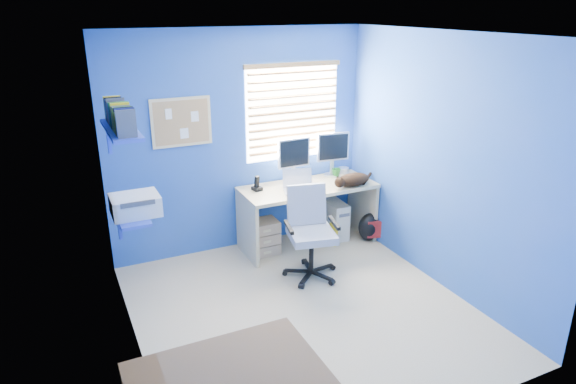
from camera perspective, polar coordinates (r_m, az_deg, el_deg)
name	(u,v)px	position (r m, az deg, el deg)	size (l,w,h in m)	color
floor	(303,310)	(4.97, 1.69, -12.97)	(3.00, 3.20, 0.00)	#C3AE8F
ceiling	(306,34)	(4.17, 2.05, 17.16)	(3.00, 3.20, 0.00)	white
wall_back	(240,143)	(5.82, -5.37, 5.48)	(3.00, 0.01, 2.50)	#1E51AF
wall_front	(427,266)	(3.20, 15.16, -7.95)	(3.00, 0.01, 2.50)	#1E51AF
wall_left	(125,214)	(4.00, -17.66, -2.36)	(0.01, 3.20, 2.50)	#1E51AF
wall_right	(441,164)	(5.24, 16.63, 3.04)	(0.01, 3.20, 2.50)	#1E51AF
desk	(308,215)	(6.07, 2.20, -2.60)	(1.57, 0.65, 0.74)	#CFBB7C
laptop	(299,182)	(5.71, 1.21, 1.08)	(0.33, 0.26, 0.22)	silver
monitor_left	(293,161)	(5.95, 0.59, 3.48)	(0.40, 0.12, 0.54)	silver
monitor_right	(332,154)	(6.23, 4.93, 4.18)	(0.40, 0.12, 0.54)	silver
phone	(257,183)	(5.77, -3.48, 0.99)	(0.09, 0.11, 0.17)	black
mug	(336,173)	(6.26, 5.37, 2.15)	(0.10, 0.09, 0.10)	#207925
cd_spindle	(343,170)	(6.41, 6.18, 2.42)	(0.13, 0.13, 0.07)	silver
cat	(353,180)	(5.96, 7.27, 1.38)	(0.41, 0.22, 0.15)	black
tower_pc	(335,219)	(6.36, 5.21, -2.98)	(0.19, 0.44, 0.45)	beige
drawer_boxes	(263,237)	(5.92, -2.84, -5.00)	(0.35, 0.28, 0.41)	tan
yellow_book	(333,235)	(6.18, 4.99, -4.75)	(0.03, 0.17, 0.24)	yellow
backpack	(370,227)	(6.32, 9.09, -3.83)	(0.30, 0.23, 0.35)	black
office_chair	(310,244)	(5.40, 2.48, -5.77)	(0.66, 0.66, 0.95)	black
window_blinds	(293,112)	(5.97, 0.57, 8.89)	(1.15, 0.05, 1.10)	white
corkboard	(181,122)	(5.55, -11.75, 7.61)	(0.64, 0.02, 0.52)	#CFBB7C
wall_shelves	(126,162)	(4.66, -17.51, 3.23)	(0.42, 0.90, 1.05)	blue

